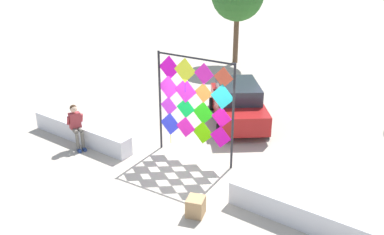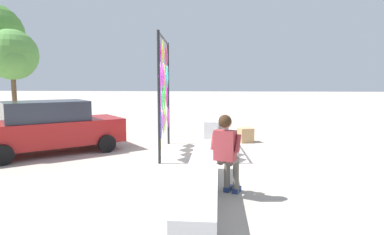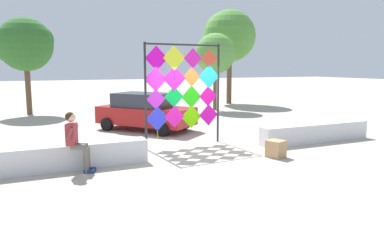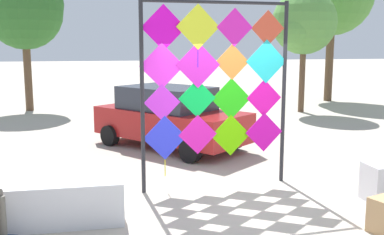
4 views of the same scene
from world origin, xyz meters
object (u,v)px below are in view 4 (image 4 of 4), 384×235
Objects in this scene: parked_car at (170,117)px; tree_broadleaf at (24,11)px; kite_display_rack at (215,80)px; tree_far_right at (302,22)px.

tree_broadleaf is (-4.28, 7.16, 2.94)m from parked_car.
kite_display_rack is 3.42m from parked_car.
tree_far_right is 0.87× the size of tree_broadleaf.
tree_far_right is at bearing 40.64° from parked_car.
tree_broadleaf is at bearing 166.06° from tree_far_right.
parked_car is 7.68m from tree_far_right.
parked_car is 8.84m from tree_broadleaf.
tree_broadleaf is (-9.79, 2.43, 0.43)m from tree_far_right.
parked_car is (-0.31, 3.21, -1.14)m from kite_display_rack.
parked_car is 0.90× the size of tree_far_right.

